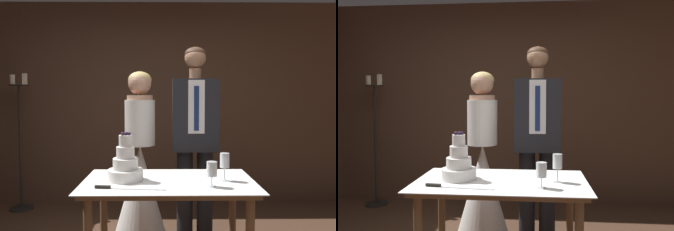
# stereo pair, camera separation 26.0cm
# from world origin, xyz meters

# --- Properties ---
(wall_back) EXTENTS (4.88, 0.12, 2.61)m
(wall_back) POSITION_xyz_m (0.00, 2.38, 1.30)
(wall_back) COLOR #513828
(wall_back) RESTS_ON ground_plane
(cake_table) EXTENTS (1.18, 0.71, 0.80)m
(cake_table) POSITION_xyz_m (0.12, 0.27, 0.69)
(cake_table) COLOR brown
(cake_table) RESTS_ON ground_plane
(tiered_cake) EXTENTS (0.24, 0.24, 0.34)m
(tiered_cake) POSITION_xyz_m (-0.18, 0.28, 0.90)
(tiered_cake) COLOR white
(tiered_cake) RESTS_ON cake_table
(cake_knife) EXTENTS (0.45, 0.07, 0.02)m
(cake_knife) POSITION_xyz_m (-0.21, 0.06, 0.81)
(cake_knife) COLOR silver
(cake_knife) RESTS_ON cake_table
(wine_glass_near) EXTENTS (0.06, 0.06, 0.19)m
(wine_glass_near) POSITION_xyz_m (0.51, 0.26, 0.93)
(wine_glass_near) COLOR silver
(wine_glass_near) RESTS_ON cake_table
(wine_glass_middle) EXTENTS (0.07, 0.07, 0.16)m
(wine_glass_middle) POSITION_xyz_m (0.40, 0.10, 0.91)
(wine_glass_middle) COLOR silver
(wine_glass_middle) RESTS_ON cake_table
(bride) EXTENTS (0.54, 0.54, 1.62)m
(bride) POSITION_xyz_m (-0.13, 1.05, 0.60)
(bride) COLOR white
(bride) RESTS_ON ground_plane
(groom) EXTENTS (0.42, 0.25, 1.84)m
(groom) POSITION_xyz_m (0.38, 1.05, 1.02)
(groom) COLOR black
(groom) RESTS_ON ground_plane
(candle_stand) EXTENTS (0.28, 0.28, 1.67)m
(candle_stand) POSITION_xyz_m (-1.67, 2.03, 0.77)
(candle_stand) COLOR black
(candle_stand) RESTS_ON ground_plane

